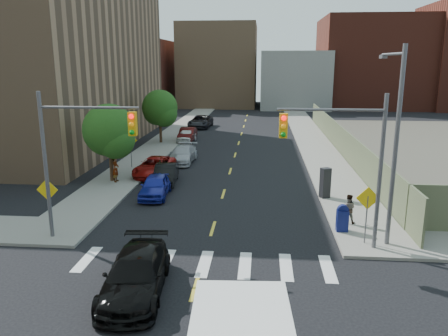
% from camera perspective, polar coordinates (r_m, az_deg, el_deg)
% --- Properties ---
extents(ground, '(160.00, 160.00, 0.00)m').
position_cam_1_polar(ground, '(15.35, -5.01, -18.93)').
color(ground, black).
rests_on(ground, ground).
extents(sidewalk_nw, '(3.50, 73.00, 0.15)m').
position_cam_1_polar(sidewalk_nw, '(55.75, -5.53, 5.24)').
color(sidewalk_nw, gray).
rests_on(sidewalk_nw, ground).
extents(sidewalk_ne, '(3.50, 73.00, 0.15)m').
position_cam_1_polar(sidewalk_ne, '(55.08, 10.59, 4.96)').
color(sidewalk_ne, gray).
rests_on(sidewalk_ne, ground).
extents(fence_north, '(0.12, 44.00, 2.50)m').
position_cam_1_polar(fence_north, '(41.93, 14.88, 3.65)').
color(fence_north, '#5B6043').
rests_on(fence_north, ground).
extents(building_nw, '(22.00, 30.00, 16.00)m').
position_cam_1_polar(building_nw, '(49.18, -25.31, 12.16)').
color(building_nw, '#8C6B4C').
rests_on(building_nw, ground).
extents(bg_bldg_west, '(14.00, 18.00, 12.00)m').
position_cam_1_polar(bg_bldg_west, '(86.26, -11.66, 11.97)').
color(bg_bldg_west, '#592319').
rests_on(bg_bldg_west, ground).
extents(bg_bldg_midwest, '(14.00, 16.00, 15.00)m').
position_cam_1_polar(bg_bldg_midwest, '(85.12, -0.65, 13.24)').
color(bg_bldg_midwest, '#8C6B4C').
rests_on(bg_bldg_midwest, ground).
extents(bg_bldg_center, '(12.00, 16.00, 10.00)m').
position_cam_1_polar(bg_bldg_center, '(82.96, 9.08, 11.33)').
color(bg_bldg_center, gray).
rests_on(bg_bldg_center, ground).
extents(bg_bldg_east, '(18.00, 18.00, 16.00)m').
position_cam_1_polar(bg_bldg_east, '(86.95, 18.54, 12.89)').
color(bg_bldg_east, '#592319').
rests_on(bg_bldg_east, ground).
extents(signal_nw, '(4.59, 0.30, 7.00)m').
position_cam_1_polar(signal_nw, '(20.83, -18.79, 2.65)').
color(signal_nw, '#59595E').
rests_on(signal_nw, ground).
extents(signal_ne, '(4.59, 0.30, 7.00)m').
position_cam_1_polar(signal_ne, '(19.41, 15.61, 2.11)').
color(signal_ne, '#59595E').
rests_on(signal_ne, ground).
extents(streetlight_ne, '(0.25, 3.70, 9.00)m').
position_cam_1_polar(streetlight_ne, '(20.67, 21.35, 4.31)').
color(streetlight_ne, '#59595E').
rests_on(streetlight_ne, ground).
extents(warn_sign_nw, '(1.06, 0.06, 2.83)m').
position_cam_1_polar(warn_sign_nw, '(22.63, -22.02, -3.40)').
color(warn_sign_nw, '#59595E').
rests_on(warn_sign_nw, ground).
extents(warn_sign_ne, '(1.06, 0.06, 2.83)m').
position_cam_1_polar(warn_sign_ne, '(20.77, 18.22, -4.57)').
color(warn_sign_ne, '#59595E').
rests_on(warn_sign_ne, ground).
extents(warn_sign_midwest, '(1.06, 0.06, 2.83)m').
position_cam_1_polar(warn_sign_midwest, '(34.83, -12.09, 3.06)').
color(warn_sign_midwest, '#59595E').
rests_on(warn_sign_midwest, ground).
extents(tree_west_near, '(3.66, 3.64, 5.52)m').
position_cam_1_polar(tree_west_near, '(30.95, -14.71, 4.39)').
color(tree_west_near, '#332114').
rests_on(tree_west_near, ground).
extents(tree_west_far, '(3.66, 3.64, 5.52)m').
position_cam_1_polar(tree_west_far, '(45.22, -8.36, 7.52)').
color(tree_west_far, '#332114').
rests_on(tree_west_far, ground).
extents(parked_car_blue, '(1.83, 4.14, 1.39)m').
position_cam_1_polar(parked_car_blue, '(27.68, -8.95, -2.31)').
color(parked_car_blue, '#1B2495').
rests_on(parked_car_blue, ground).
extents(parked_car_black, '(1.77, 4.21, 1.35)m').
position_cam_1_polar(parked_car_black, '(30.48, -7.63, -0.81)').
color(parked_car_black, black).
rests_on(parked_car_black, ground).
extents(parked_car_red, '(2.62, 5.03, 1.35)m').
position_cam_1_polar(parked_car_red, '(32.79, -9.04, 0.18)').
color(parked_car_red, maroon).
rests_on(parked_car_red, ground).
extents(parked_car_silver, '(2.12, 4.85, 1.39)m').
position_cam_1_polar(parked_car_silver, '(36.73, -5.42, 1.78)').
color(parked_car_silver, '#A2A3AA').
rests_on(parked_car_silver, ground).
extents(parked_car_white, '(1.75, 4.07, 1.37)m').
position_cam_1_polar(parked_car_white, '(46.09, -4.91, 4.23)').
color(parked_car_white, silver).
rests_on(parked_car_white, ground).
extents(parked_car_maroon, '(1.55, 4.39, 1.44)m').
position_cam_1_polar(parked_car_maroon, '(46.58, -4.80, 4.38)').
color(parked_car_maroon, '#420E0D').
rests_on(parked_car_maroon, ground).
extents(parked_car_grey, '(2.89, 5.68, 1.54)m').
position_cam_1_polar(parked_car_grey, '(56.33, -3.09, 6.08)').
color(parked_car_grey, black).
rests_on(parked_car_grey, ground).
extents(black_sedan, '(2.54, 5.34, 1.50)m').
position_cam_1_polar(black_sedan, '(16.61, -11.46, -13.49)').
color(black_sedan, black).
rests_on(black_sedan, ground).
extents(mailbox, '(0.56, 0.44, 1.35)m').
position_cam_1_polar(mailbox, '(22.27, 15.20, -6.35)').
color(mailbox, '#0E1554').
rests_on(mailbox, sidewalk_ne).
extents(payphone, '(0.69, 0.64, 1.85)m').
position_cam_1_polar(payphone, '(27.32, 13.08, -1.89)').
color(payphone, black).
rests_on(payphone, sidewalk_ne).
extents(pedestrian_west, '(0.46, 0.67, 1.79)m').
position_cam_1_polar(pedestrian_west, '(31.03, -13.97, -0.14)').
color(pedestrian_west, gray).
rests_on(pedestrian_west, sidewalk_nw).
extents(pedestrian_east, '(0.84, 0.71, 1.53)m').
position_cam_1_polar(pedestrian_east, '(23.39, 15.92, -5.14)').
color(pedestrian_east, gray).
rests_on(pedestrian_east, sidewalk_ne).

